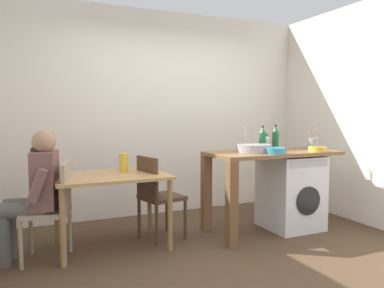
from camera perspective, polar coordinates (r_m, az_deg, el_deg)
The scene contains 19 objects.
ground_plane at distance 3.72m, azimuth 4.11°, elevation -16.62°, with size 5.46×5.46×0.00m, color #4C3826.
wall_back at distance 5.07m, azimuth -5.18°, elevation 4.65°, with size 4.60×0.10×2.70m, color silver.
wall_counter_side at distance 4.87m, azimuth 27.22°, elevation 4.16°, with size 0.10×3.80×2.70m, color silver.
dining_table at distance 3.84m, azimuth -12.18°, elevation -6.02°, with size 1.10×0.76×0.74m.
chair_person_seat at distance 3.69m, azimuth -20.22°, elevation -8.81°, with size 0.48×0.48×0.90m.
chair_opposite at distance 4.02m, azimuth -5.52°, elevation -7.43°, with size 0.48×0.48×0.90m.
seated_person at distance 3.68m, azimuth -22.77°, elevation -6.30°, with size 0.54×0.54×1.20m.
kitchen_counter at distance 4.25m, azimuth 9.88°, elevation -3.35°, with size 1.50×0.68×0.92m.
washing_machine at distance 4.59m, azimuth 14.79°, elevation -7.05°, with size 0.60×0.61×0.86m.
sink_basin at distance 4.20m, azimuth 9.33°, elevation -0.64°, with size 0.38×0.38×0.09m, color #9EA0A5.
tap at distance 4.35m, azimuth 8.04°, elevation 0.80°, with size 0.02×0.02×0.28m, color #B2B2B7.
bottle_tall_green at distance 4.38m, azimuth 10.70°, elevation 0.69°, with size 0.08×0.08×0.29m.
bottle_squat_brown at distance 4.55m, azimuth 11.32°, elevation 0.20°, with size 0.08×0.08×0.18m.
bottle_clear_small at distance 4.55m, azimuth 12.59°, elevation 0.84°, with size 0.08×0.08×0.30m.
mixing_bowl at distance 4.12m, azimuth 12.47°, elevation -0.93°, with size 0.23×0.23×0.06m.
utensil_crock at distance 4.78m, azimuth 17.97°, elevation 0.13°, with size 0.11×0.11×0.30m.
colander at distance 4.47m, azimuth 18.55°, elevation -0.69°, with size 0.20×0.20×0.06m.
vase at distance 3.94m, azimuth -10.39°, elevation -2.84°, with size 0.09×0.09×0.20m, color gold.
scissors at distance 4.25m, azimuth 12.46°, elevation -1.19°, with size 0.15×0.06×0.01m.
Camera 1 is at (-1.64, -3.05, 1.35)m, focal length 35.00 mm.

